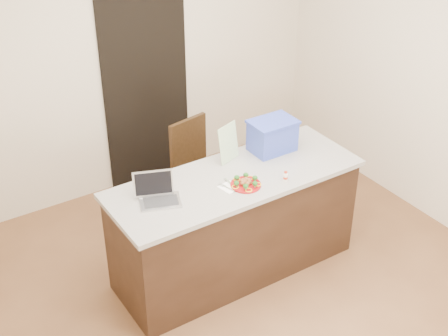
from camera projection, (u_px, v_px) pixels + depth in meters
ground at (251, 284)px, 5.18m from camera, size 4.00×4.00×0.00m
room_shell at (256, 108)px, 4.34m from camera, size 4.00×4.00×4.00m
doorway at (146, 89)px, 6.13m from camera, size 0.90×0.02×2.00m
island at (235, 224)px, 5.12m from camera, size 2.06×0.76×0.92m
plate at (246, 185)px, 4.77m from camera, size 0.24×0.24×0.02m
meatballs at (246, 182)px, 4.76m from camera, size 0.10×0.10×0.04m
broccoli at (246, 180)px, 4.75m from camera, size 0.20×0.19×0.04m
pepper_rings at (246, 184)px, 4.77m from camera, size 0.23×0.23×0.01m
napkin at (230, 187)px, 4.75m from camera, size 0.16×0.16×0.01m
fork at (227, 187)px, 4.75m from camera, size 0.04×0.16×0.00m
knife at (234, 186)px, 4.75m from camera, size 0.03×0.22×0.01m
yogurt_bottle at (286, 177)px, 4.83m from camera, size 0.04×0.04×0.08m
laptop at (157, 193)px, 4.59m from camera, size 0.35×0.33×0.21m
leaflet at (228, 143)px, 5.03m from camera, size 0.23×0.12×0.32m
blue_box at (272, 135)px, 5.18m from camera, size 0.38×0.28×0.27m
chair at (194, 162)px, 5.82m from camera, size 0.49×0.49×0.94m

